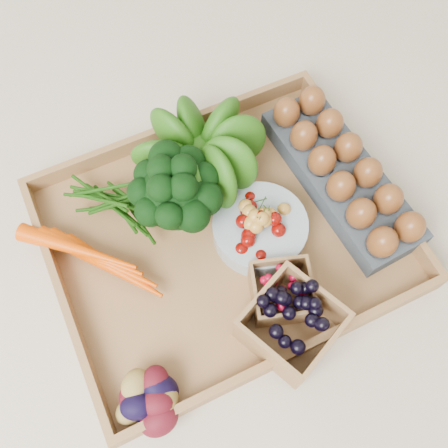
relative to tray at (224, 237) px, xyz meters
name	(u,v)px	position (x,y,z in m)	size (l,w,h in m)	color
ground	(224,239)	(0.00, 0.00, -0.01)	(4.00, 4.00, 0.00)	beige
tray	(224,237)	(0.00, 0.00, 0.00)	(0.55, 0.45, 0.01)	#9A6E40
carrots	(91,255)	(-0.21, 0.05, 0.03)	(0.20, 0.14, 0.05)	#E74600
lettuce	(197,153)	(0.01, 0.12, 0.08)	(0.15, 0.15, 0.15)	#1E4A0B
broccoli	(177,203)	(-0.05, 0.06, 0.06)	(0.15, 0.15, 0.11)	black
cherry_bowl	(260,229)	(0.05, -0.02, 0.03)	(0.15, 0.15, 0.04)	#8C9EA5
egg_carton	(340,177)	(0.22, 0.01, 0.03)	(0.12, 0.33, 0.04)	#383E47
potatoes	(146,394)	(-0.20, -0.18, 0.04)	(0.12, 0.12, 0.07)	#420A13
punnet_blackberry	(291,325)	(0.02, -0.19, 0.05)	(0.12, 0.12, 0.08)	black
punnet_raspberry	(282,292)	(0.03, -0.13, 0.04)	(0.09, 0.09, 0.06)	maroon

